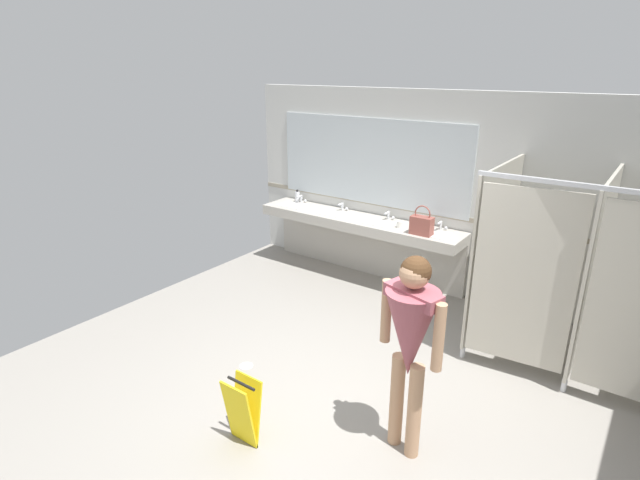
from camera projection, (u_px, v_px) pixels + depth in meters
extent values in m
cube|color=gray|center=(328.00, 415.00, 4.36)|extent=(6.54, 6.46, 0.10)
cube|color=silver|center=(465.00, 198.00, 6.19)|extent=(6.54, 0.12, 2.61)
cube|color=#9E937F|center=(461.00, 219.00, 6.22)|extent=(6.54, 0.01, 0.06)
cube|color=#B2ADA3|center=(357.00, 222.00, 6.83)|extent=(3.04, 0.56, 0.14)
cube|color=#B2ADA3|center=(365.00, 247.00, 7.16)|extent=(3.04, 0.08, 0.75)
cube|color=beige|center=(292.00, 208.00, 7.43)|extent=(0.42, 0.31, 0.11)
cylinder|color=silver|center=(301.00, 199.00, 7.56)|extent=(0.04, 0.04, 0.11)
cylinder|color=silver|center=(299.00, 197.00, 7.51)|extent=(0.03, 0.11, 0.03)
sphere|color=silver|center=(305.00, 201.00, 7.54)|extent=(0.04, 0.04, 0.04)
cube|color=beige|center=(334.00, 217.00, 7.01)|extent=(0.42, 0.31, 0.11)
cylinder|color=silver|center=(342.00, 206.00, 7.14)|extent=(0.04, 0.04, 0.11)
cylinder|color=silver|center=(340.00, 204.00, 7.09)|extent=(0.03, 0.11, 0.03)
sphere|color=silver|center=(347.00, 209.00, 7.12)|extent=(0.04, 0.04, 0.04)
cube|color=beige|center=(380.00, 227.00, 6.59)|extent=(0.42, 0.31, 0.11)
cylinder|color=silver|center=(388.00, 215.00, 6.72)|extent=(0.04, 0.04, 0.11)
cylinder|color=silver|center=(387.00, 213.00, 6.67)|extent=(0.03, 0.11, 0.03)
sphere|color=silver|center=(393.00, 218.00, 6.70)|extent=(0.04, 0.04, 0.04)
cube|color=beige|center=(433.00, 238.00, 6.17)|extent=(0.42, 0.31, 0.11)
cylinder|color=silver|center=(441.00, 225.00, 6.30)|extent=(0.04, 0.04, 0.11)
cylinder|color=silver|center=(439.00, 223.00, 6.25)|extent=(0.03, 0.11, 0.03)
sphere|color=silver|center=(446.00, 228.00, 6.28)|extent=(0.04, 0.04, 0.04)
cube|color=silver|center=(370.00, 162.00, 6.78)|extent=(2.94, 0.02, 1.18)
cube|color=#B2AD9E|center=(494.00, 247.00, 5.31)|extent=(0.03, 1.45, 1.82)
cylinder|color=silver|center=(463.00, 351.00, 5.13)|extent=(0.05, 0.05, 0.12)
cube|color=#B2AD9E|center=(595.00, 268.00, 4.77)|extent=(0.03, 1.45, 1.82)
cylinder|color=silver|center=(564.00, 385.00, 4.59)|extent=(0.05, 0.05, 0.12)
cube|color=#B2AD9E|center=(523.00, 279.00, 4.51)|extent=(0.90, 0.11, 1.72)
cube|color=#B7BABF|center=(603.00, 188.00, 3.93)|extent=(2.02, 0.04, 0.04)
cylinder|color=tan|center=(414.00, 412.00, 3.73)|extent=(0.11, 0.11, 0.81)
cylinder|color=tan|center=(397.00, 400.00, 3.86)|extent=(0.11, 0.11, 0.81)
cone|color=#994C56|center=(410.00, 334.00, 3.58)|extent=(0.49, 0.49, 0.69)
cube|color=#994C56|center=(413.00, 295.00, 3.47)|extent=(0.46, 0.27, 0.10)
cylinder|color=tan|center=(439.00, 338.00, 3.37)|extent=(0.08, 0.08, 0.51)
cylinder|color=tan|center=(386.00, 311.00, 3.73)|extent=(0.08, 0.08, 0.51)
sphere|color=tan|center=(415.00, 274.00, 3.42)|extent=(0.22, 0.22, 0.22)
sphere|color=#472D19|center=(416.00, 271.00, 3.42)|extent=(0.22, 0.22, 0.22)
cube|color=#934C42|center=(422.00, 226.00, 6.09)|extent=(0.28, 0.14, 0.23)
torus|color=#934C42|center=(423.00, 214.00, 6.04)|extent=(0.21, 0.02, 0.21)
cylinder|color=white|center=(297.00, 197.00, 7.57)|extent=(0.07, 0.07, 0.16)
cylinder|color=black|center=(297.00, 191.00, 7.54)|extent=(0.03, 0.03, 0.04)
cylinder|color=white|center=(399.00, 224.00, 6.37)|extent=(0.07, 0.07, 0.09)
cube|color=yellow|center=(239.00, 415.00, 3.86)|extent=(0.28, 0.10, 0.57)
cube|color=yellow|center=(247.00, 409.00, 3.93)|extent=(0.28, 0.10, 0.57)
cylinder|color=black|center=(241.00, 383.00, 3.81)|extent=(0.28, 0.02, 0.02)
cylinder|color=#B7BABF|center=(246.00, 366.00, 4.99)|extent=(0.14, 0.14, 0.01)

